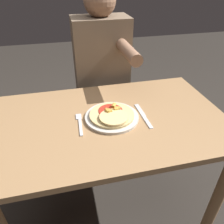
{
  "coord_description": "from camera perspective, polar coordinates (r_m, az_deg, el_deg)",
  "views": [
    {
      "loc": [
        -0.19,
        -0.87,
        1.37
      ],
      "look_at": [
        0.01,
        -0.0,
        0.77
      ],
      "focal_mm": 35.0,
      "sensor_mm": 36.0,
      "label": 1
    }
  ],
  "objects": [
    {
      "name": "fork",
      "position": [
        1.07,
        -8.42,
        -2.79
      ],
      "size": [
        0.03,
        0.18,
        0.0
      ],
      "color": "silver",
      "rests_on": "dining_table"
    },
    {
      "name": "knife",
      "position": [
        1.12,
        8.28,
        -1.04
      ],
      "size": [
        0.02,
        0.22,
        0.0
      ],
      "color": "silver",
      "rests_on": "dining_table"
    },
    {
      "name": "pizza",
      "position": [
        1.07,
        0.07,
        -0.79
      ],
      "size": [
        0.22,
        0.22,
        0.04
      ],
      "color": "#DBBC7A",
      "rests_on": "plate"
    },
    {
      "name": "dining_table",
      "position": [
        1.16,
        -0.59,
        -6.5
      ],
      "size": [
        1.17,
        0.72,
        0.73
      ],
      "color": "#9E754C",
      "rests_on": "ground_plane"
    },
    {
      "name": "plate",
      "position": [
        1.09,
        0.0,
        -1.45
      ],
      "size": [
        0.27,
        0.27,
        0.01
      ],
      "color": "beige",
      "rests_on": "dining_table"
    },
    {
      "name": "ground_plane",
      "position": [
        1.63,
        -0.46,
        -23.18
      ],
      "size": [
        8.0,
        8.0,
        0.0
      ],
      "primitive_type": "plane",
      "color": "#2D2823"
    },
    {
      "name": "person_diner",
      "position": [
        1.56,
        -2.61,
        10.98
      ],
      "size": [
        0.37,
        0.52,
        1.3
      ],
      "color": "#2D2D38",
      "rests_on": "ground_plane"
    }
  ]
}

